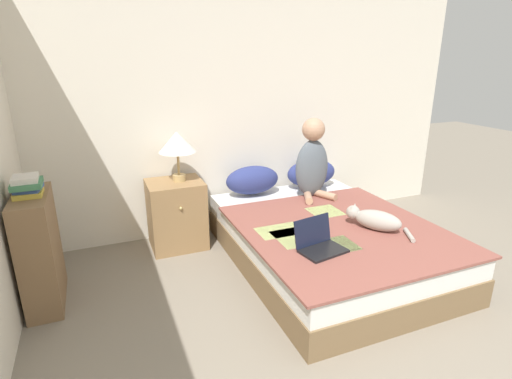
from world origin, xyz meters
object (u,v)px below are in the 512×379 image
Objects in this scene: book_stack_top at (27,186)px; nightstand at (177,214)px; pillow_far at (311,173)px; bed at (326,241)px; laptop_open at (319,244)px; person_sitting at (312,162)px; bookshelf at (40,250)px; cat_tabby at (375,219)px; pillow_near at (252,180)px; table_lamp at (177,143)px.

nightstand is at bearing 27.07° from book_stack_top.
bed is at bearing -111.11° from pillow_far.
pillow_far is 1.51m from laptop_open.
person_sitting is at bearing -119.66° from pillow_far.
bookshelf is at bearing -172.60° from person_sitting.
person_sitting is 2.44m from bookshelf.
pillow_far is (0.34, 0.88, 0.35)m from bed.
cat_tabby reaches higher than bed.
table_lamp is at bearing -176.63° from pillow_near.
bookshelf is at bearing -153.84° from table_lamp.
bookshelf reaches higher than pillow_near.
nightstand is 1.41× the size of table_lamp.
bed is at bearing -36.16° from nightstand.
nightstand is at bearing 110.55° from laptop_open.
table_lamp is (-0.74, -0.04, 0.44)m from pillow_near.
book_stack_top is at bearing -153.56° from table_lamp.
pillow_near and pillow_far have the same top height.
laptop_open reaches higher than bed.
bed is at bearing -106.42° from person_sitting.
person_sitting reaches higher than bed.
nightstand is 1.22m from bookshelf.
nightstand is (-0.77, 1.29, -0.14)m from laptop_open.
table_lamp reaches higher than pillow_near.
laptop_open is at bearing -21.38° from book_stack_top.
laptop_open is 1.51m from nightstand.
pillow_far is at bearing 60.34° from person_sitting.
laptop_open is (-0.36, -0.46, 0.26)m from bed.
nightstand is 0.77× the size of bookshelf.
book_stack_top is (-1.09, -0.56, 0.58)m from nightstand.
bed is 0.64m from laptop_open.
pillow_near is 0.83m from nightstand.
nightstand is at bearing 143.84° from bed.
pillow_far is (0.68, 0.00, 0.00)m from pillow_near.
table_lamp reaches higher than book_stack_top.
bookshelf is (-2.56, -0.60, -0.13)m from pillow_far.
bookshelf is at bearing -153.23° from nightstand.
laptop_open is at bearing -116.83° from person_sitting.
pillow_near is at bearing 3.84° from nightstand.
pillow_near is 1.21× the size of table_lamp.
person_sitting reaches higher than table_lamp.
book_stack_top is at bearing -162.04° from pillow_near.
book_stack_top is at bearing 173.08° from bed.
pillow_far is 0.71× the size of person_sitting.
table_lamp is (-1.08, 0.84, 0.79)m from bed.
table_lamp reaches higher than nightstand.
table_lamp is 2.01× the size of book_stack_top.
bookshelf is at bearing 172.91° from bed.
cat_tabby is (0.58, -1.19, -0.06)m from pillow_near.
bed is 1.00m from pillow_near.
nightstand is (-0.79, -0.05, -0.23)m from pillow_near.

